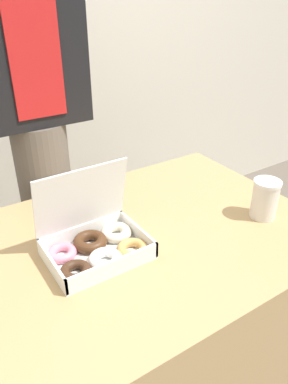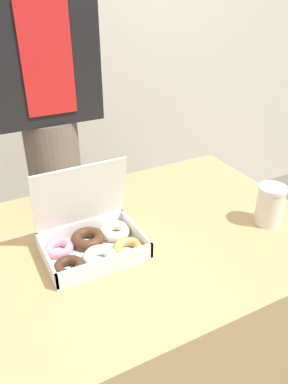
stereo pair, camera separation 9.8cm
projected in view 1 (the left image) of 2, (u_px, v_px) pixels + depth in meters
ground_plane at (145, 374)px, 1.58m from camera, size 14.00×14.00×0.00m
wall_back at (15, 18)px, 1.77m from camera, size 10.00×0.05×2.60m
table at (145, 312)px, 1.40m from camera, size 1.16×0.85×0.73m
donut_box at (96, 243)px, 1.12m from camera, size 0.31×0.24×0.27m
coffee_cup at (265, 199)px, 1.28m from camera, size 0.09×0.09×0.14m
person_customer at (36, 119)px, 1.47m from camera, size 0.41×0.22×1.79m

